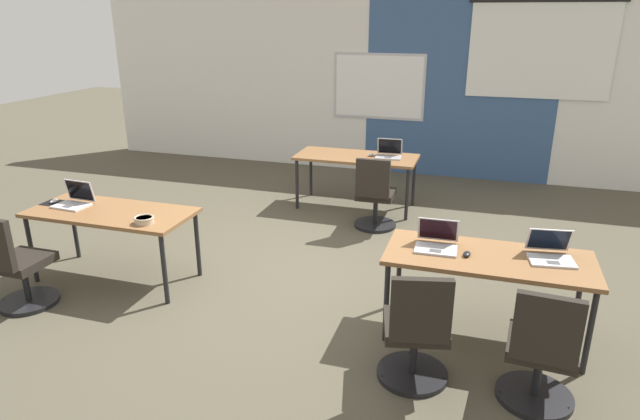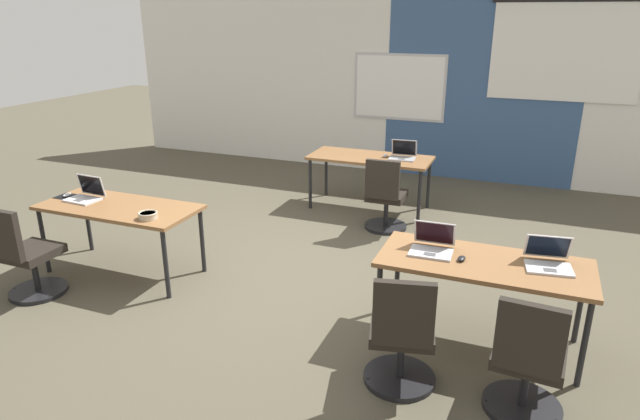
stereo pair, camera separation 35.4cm
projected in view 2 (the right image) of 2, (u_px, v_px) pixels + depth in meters
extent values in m
plane|color=#4C4738|center=(306.00, 275.00, 5.58)|extent=(24.00, 24.00, 0.00)
cube|color=silver|center=(408.00, 86.00, 8.78)|extent=(10.00, 0.20, 2.80)
cube|color=#385684|center=(481.00, 91.00, 8.30)|extent=(2.89, 0.01, 2.80)
cube|color=#B7B7BC|center=(399.00, 87.00, 8.73)|extent=(1.48, 0.02, 1.04)
cube|color=white|center=(399.00, 87.00, 8.72)|extent=(1.40, 0.02, 0.96)
cube|color=white|center=(565.00, 53.00, 7.70)|extent=(2.00, 0.02, 1.34)
cube|color=brown|center=(119.00, 207.00, 5.43)|extent=(1.60, 0.70, 0.04)
cylinder|color=black|center=(44.00, 241.00, 5.54)|extent=(0.04, 0.04, 0.68)
cylinder|color=black|center=(166.00, 264.00, 5.03)|extent=(0.04, 0.04, 0.68)
cylinder|color=black|center=(88.00, 221.00, 6.07)|extent=(0.04, 0.04, 0.68)
cylinder|color=black|center=(202.00, 241.00, 5.56)|extent=(0.04, 0.04, 0.68)
cube|color=brown|center=(484.00, 263.00, 4.22)|extent=(1.60, 0.70, 0.04)
cylinder|color=black|center=(379.00, 305.00, 4.33)|extent=(0.04, 0.04, 0.68)
cylinder|color=black|center=(584.00, 344.00, 3.82)|extent=(0.04, 0.04, 0.68)
cylinder|color=black|center=(397.00, 273.00, 4.86)|extent=(0.04, 0.04, 0.68)
cylinder|color=black|center=(580.00, 304.00, 4.34)|extent=(0.04, 0.04, 0.68)
cube|color=brown|center=(370.00, 158.00, 7.27)|extent=(1.60, 0.70, 0.04)
cylinder|color=black|center=(310.00, 184.00, 7.39)|extent=(0.04, 0.04, 0.68)
cylinder|color=black|center=(419.00, 197.00, 6.87)|extent=(0.04, 0.04, 0.68)
cylinder|color=black|center=(326.00, 173.00, 7.91)|extent=(0.04, 0.04, 0.68)
cylinder|color=black|center=(429.00, 184.00, 7.40)|extent=(0.04, 0.04, 0.68)
cube|color=#9E9EA3|center=(402.00, 159.00, 7.12)|extent=(0.34, 0.25, 0.02)
cube|color=#4C4C4F|center=(401.00, 159.00, 7.07)|extent=(0.09, 0.07, 0.00)
cube|color=#9E9EA3|center=(404.00, 148.00, 7.21)|extent=(0.33, 0.08, 0.22)
cube|color=black|center=(404.00, 148.00, 7.21)|extent=(0.30, 0.07, 0.19)
ellipsoid|color=#B2B2B7|center=(385.00, 156.00, 7.24)|extent=(0.06, 0.10, 0.03)
cylinder|color=black|center=(385.00, 226.00, 6.81)|extent=(0.52, 0.52, 0.04)
cylinder|color=black|center=(386.00, 212.00, 6.74)|extent=(0.06, 0.06, 0.34)
cube|color=black|center=(387.00, 196.00, 6.67)|extent=(0.45, 0.45, 0.08)
cube|color=black|center=(382.00, 180.00, 6.36)|extent=(0.40, 0.07, 0.46)
sphere|color=black|center=(390.00, 220.00, 7.01)|extent=(0.04, 0.04, 0.04)
sphere|color=black|center=(402.00, 230.00, 6.67)|extent=(0.04, 0.04, 0.04)
sphere|color=black|center=(366.00, 226.00, 6.82)|extent=(0.04, 0.04, 0.04)
cube|color=silver|center=(549.00, 268.00, 4.07)|extent=(0.36, 0.28, 0.02)
cube|color=#4C4C4F|center=(550.00, 270.00, 4.02)|extent=(0.10, 0.07, 0.00)
cube|color=silver|center=(548.00, 246.00, 4.18)|extent=(0.34, 0.14, 0.21)
cube|color=black|center=(548.00, 246.00, 4.17)|extent=(0.31, 0.12, 0.18)
cylinder|color=black|center=(522.00, 406.00, 3.70)|extent=(0.52, 0.52, 0.04)
cylinder|color=black|center=(525.00, 383.00, 3.63)|extent=(0.06, 0.06, 0.34)
cube|color=black|center=(529.00, 356.00, 3.56)|extent=(0.47, 0.47, 0.08)
cube|color=black|center=(530.00, 339.00, 3.26)|extent=(0.40, 0.09, 0.46)
sphere|color=black|center=(526.00, 386.00, 3.89)|extent=(0.04, 0.04, 0.04)
sphere|color=black|center=(486.00, 402.00, 3.73)|extent=(0.04, 0.04, 0.04)
cube|color=#B7B7BC|center=(431.00, 253.00, 4.33)|extent=(0.34, 0.24, 0.02)
cube|color=#4C4C4F|center=(430.00, 254.00, 4.28)|extent=(0.09, 0.06, 0.00)
cube|color=#B7B7BC|center=(435.00, 233.00, 4.43)|extent=(0.33, 0.09, 0.21)
cube|color=black|center=(435.00, 233.00, 4.42)|extent=(0.30, 0.08, 0.18)
ellipsoid|color=black|center=(461.00, 259.00, 4.21)|extent=(0.07, 0.11, 0.03)
cylinder|color=black|center=(399.00, 377.00, 3.99)|extent=(0.52, 0.52, 0.04)
cylinder|color=black|center=(400.00, 355.00, 3.92)|extent=(0.06, 0.06, 0.34)
cube|color=black|center=(402.00, 330.00, 3.85)|extent=(0.53, 0.53, 0.08)
cube|color=black|center=(404.00, 314.00, 3.53)|extent=(0.40, 0.15, 0.46)
sphere|color=black|center=(400.00, 358.00, 4.20)|extent=(0.04, 0.04, 0.04)
sphere|color=black|center=(431.00, 386.00, 3.89)|extent=(0.04, 0.04, 0.04)
sphere|color=black|center=(368.00, 381.00, 3.95)|extent=(0.04, 0.04, 0.04)
cube|color=silver|center=(82.00, 200.00, 5.56)|extent=(0.34, 0.25, 0.02)
cube|color=#4C4C4F|center=(78.00, 200.00, 5.51)|extent=(0.09, 0.07, 0.00)
cube|color=silver|center=(91.00, 185.00, 5.64)|extent=(0.33, 0.07, 0.22)
cube|color=black|center=(91.00, 185.00, 5.63)|extent=(0.30, 0.06, 0.19)
cube|color=black|center=(67.00, 197.00, 5.68)|extent=(0.22, 0.19, 0.00)
ellipsoid|color=silver|center=(67.00, 195.00, 5.67)|extent=(0.06, 0.10, 0.03)
cylinder|color=black|center=(39.00, 291.00, 5.23)|extent=(0.52, 0.52, 0.04)
cylinder|color=black|center=(35.00, 273.00, 5.16)|extent=(0.06, 0.06, 0.34)
cube|color=black|center=(31.00, 252.00, 5.09)|extent=(0.44, 0.44, 0.08)
cube|color=black|center=(2.00, 235.00, 4.78)|extent=(0.40, 0.06, 0.46)
sphere|color=black|center=(58.00, 280.00, 5.43)|extent=(0.04, 0.04, 0.04)
sphere|color=black|center=(50.00, 298.00, 5.09)|extent=(0.04, 0.04, 0.04)
sphere|color=black|center=(15.00, 290.00, 5.24)|extent=(0.04, 0.04, 0.04)
cylinder|color=tan|center=(148.00, 216.00, 5.07)|extent=(0.17, 0.17, 0.05)
torus|color=tan|center=(148.00, 213.00, 5.06)|extent=(0.18, 0.18, 0.02)
cylinder|color=gold|center=(148.00, 214.00, 5.06)|extent=(0.14, 0.14, 0.01)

